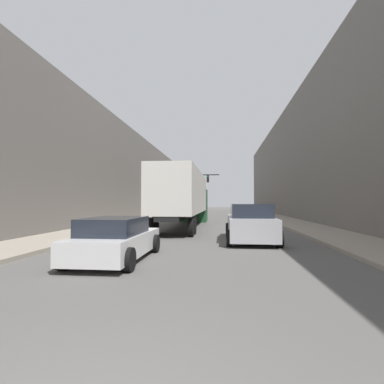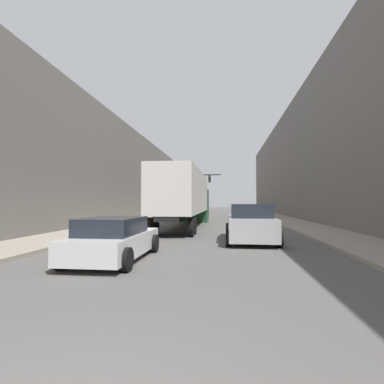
% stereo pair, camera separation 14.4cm
% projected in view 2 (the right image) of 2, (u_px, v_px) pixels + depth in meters
% --- Properties ---
extents(sidewalk_right, '(3.03, 80.00, 0.15)m').
position_uv_depth(sidewalk_right, '(280.00, 219.00, 30.89)').
color(sidewalk_right, gray).
rests_on(sidewalk_right, ground).
extents(sidewalk_left, '(3.03, 80.00, 0.15)m').
position_uv_depth(sidewalk_left, '(152.00, 218.00, 32.43)').
color(sidewalk_left, gray).
rests_on(sidewalk_left, ground).
extents(building_right, '(6.00, 80.00, 12.69)m').
position_uv_depth(building_right, '(325.00, 157.00, 30.58)').
color(building_right, '#66605B').
rests_on(building_right, ground).
extents(building_left, '(6.00, 80.00, 9.43)m').
position_uv_depth(building_left, '(112.00, 176.00, 33.10)').
color(building_left, '#66605B').
rests_on(building_left, ground).
extents(semi_truck, '(2.50, 14.52, 3.83)m').
position_uv_depth(semi_truck, '(186.00, 197.00, 21.79)').
color(semi_truck, silver).
rests_on(semi_truck, ground).
extents(sedan_car, '(2.03, 4.34, 1.34)m').
position_uv_depth(sedan_car, '(114.00, 239.00, 9.43)').
color(sedan_car, silver).
rests_on(sedan_car, ground).
extents(suv_car, '(2.23, 4.98, 1.73)m').
position_uv_depth(suv_car, '(250.00, 223.00, 13.85)').
color(suv_car, '#B7B7BC').
rests_on(suv_car, ground).
extents(traffic_signal_gantry, '(5.81, 0.35, 5.54)m').
position_uv_depth(traffic_signal_gantry, '(189.00, 185.00, 38.29)').
color(traffic_signal_gantry, black).
rests_on(traffic_signal_gantry, ground).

